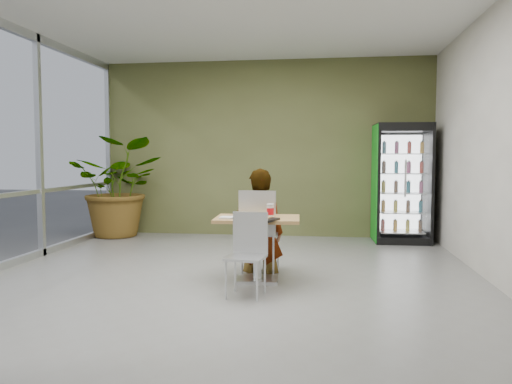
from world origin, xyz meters
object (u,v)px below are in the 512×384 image
at_px(chair_near, 248,247).
at_px(seated_woman, 260,232).
at_px(chair_far, 259,225).
at_px(dining_table, 257,236).
at_px(soda_cup, 270,211).
at_px(potted_plant, 120,187).
at_px(cafeteria_tray, 257,219).
at_px(beverage_fridge, 402,183).

relative_size(chair_near, seated_woman, 0.54).
bearing_deg(chair_far, dining_table, 98.73).
relative_size(chair_near, soda_cup, 5.67).
bearing_deg(soda_cup, chair_near, -105.66).
height_order(chair_far, seated_woman, seated_woman).
relative_size(dining_table, chair_near, 1.16).
height_order(chair_near, potted_plant, potted_plant).
bearing_deg(soda_cup, dining_table, -164.17).
bearing_deg(chair_far, cafeteria_tray, 99.08).
relative_size(beverage_fridge, potted_plant, 1.11).
bearing_deg(cafeteria_tray, chair_near, -100.92).
bearing_deg(dining_table, chair_far, 95.32).
bearing_deg(soda_cup, seated_woman, 111.97).
xyz_separation_m(seated_woman, potted_plant, (-2.90, 2.47, 0.40)).
bearing_deg(seated_woman, potted_plant, -37.07).
height_order(chair_near, beverage_fridge, beverage_fridge).
xyz_separation_m(dining_table, chair_far, (-0.04, 0.42, 0.07)).
distance_m(cafeteria_tray, beverage_fridge, 3.86).
bearing_deg(beverage_fridge, dining_table, -126.71).
bearing_deg(chair_near, soda_cup, 81.01).
height_order(chair_near, soda_cup, soda_cup).
xyz_separation_m(dining_table, potted_plant, (-2.93, 2.95, 0.36)).
distance_m(chair_near, potted_plant, 4.58).
bearing_deg(soda_cup, beverage_fridge, 57.17).
relative_size(chair_far, cafeteria_tray, 2.45).
distance_m(dining_table, soda_cup, 0.32).
relative_size(chair_far, soda_cup, 6.83).
distance_m(cafeteria_tray, potted_plant, 4.39).
bearing_deg(seated_woman, dining_table, 97.31).
xyz_separation_m(chair_far, potted_plant, (-2.89, 2.53, 0.29)).
bearing_deg(dining_table, soda_cup, 15.83).
xyz_separation_m(chair_near, potted_plant, (-2.91, 3.51, 0.39)).
relative_size(chair_near, beverage_fridge, 0.43).
bearing_deg(seated_woman, beverage_fridge, -126.23).
bearing_deg(dining_table, cafeteria_tray, -83.79).
xyz_separation_m(chair_far, seated_woman, (0.01, 0.06, -0.10)).
xyz_separation_m(beverage_fridge, potted_plant, (-4.99, -0.05, -0.10)).
distance_m(dining_table, cafeteria_tray, 0.36).
distance_m(seated_woman, potted_plant, 3.83).
xyz_separation_m(chair_far, cafeteria_tray, (0.07, -0.70, 0.15)).
distance_m(soda_cup, beverage_fridge, 3.53).
height_order(chair_far, beverage_fridge, beverage_fridge).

